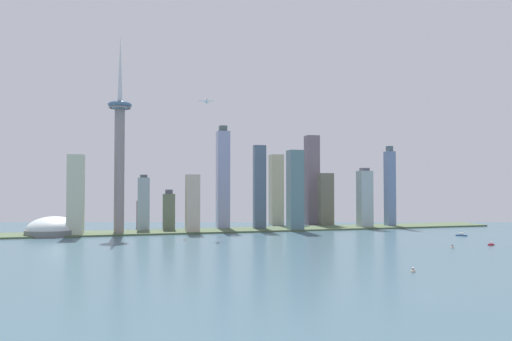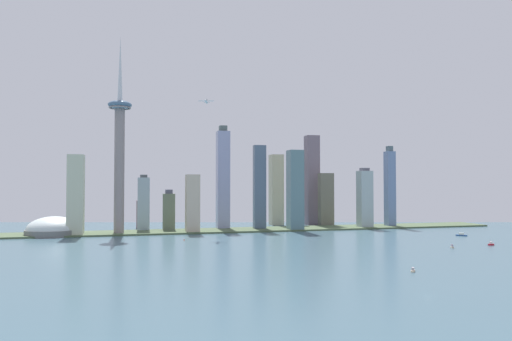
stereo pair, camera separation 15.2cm
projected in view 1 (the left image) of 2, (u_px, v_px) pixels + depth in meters
name	position (u px, v px, depth m)	size (l,w,h in m)	color
ground_plane	(428.00, 296.00, 339.12)	(6000.00, 6000.00, 0.00)	#3F5D6B
waterfront_pier	(255.00, 230.00, 822.17)	(901.31, 74.51, 2.77)	#4B5E3F
observation_tower	(120.00, 143.00, 759.11)	(38.02, 38.02, 322.87)	gray
stadium_dome	(54.00, 230.00, 739.48)	(84.96, 84.96, 40.35)	slate
skyscraper_0	(295.00, 190.00, 820.22)	(24.76, 25.91, 140.50)	slate
skyscraper_1	(312.00, 180.00, 941.35)	(24.83, 25.38, 178.61)	slate
skyscraper_2	(76.00, 195.00, 734.22)	(24.13, 27.66, 127.22)	beige
skyscraper_3	(141.00, 213.00, 865.81)	(17.00, 16.51, 60.79)	gray
skyscraper_4	(365.00, 199.00, 867.47)	(24.10, 21.78, 111.08)	#A2B4B5
skyscraper_5	(260.00, 187.00, 833.76)	(21.44, 13.07, 150.32)	slate
skyscraper_6	(298.00, 209.00, 908.40)	(15.13, 17.84, 81.24)	#88A3AD
skyscraper_7	(193.00, 204.00, 780.52)	(22.05, 27.36, 97.02)	#C3B39B
skyscraper_8	(223.00, 179.00, 843.27)	(22.36, 21.94, 186.33)	#9399C0
skyscraper_9	(326.00, 200.00, 907.09)	(26.80, 17.31, 102.34)	#6C6757
skyscraper_10	(276.00, 190.00, 938.04)	(24.27, 26.84, 140.08)	#C3B792
skyscraper_11	(169.00, 212.00, 811.47)	(20.11, 18.34, 71.72)	#65715B
skyscraper_12	(144.00, 204.00, 804.01)	(20.14, 12.26, 97.22)	#98ADB7
skyscraper_13	(390.00, 188.00, 892.71)	(16.44, 17.08, 153.67)	#687FA9
boat_0	(461.00, 235.00, 734.25)	(14.47, 15.90, 4.62)	navy
boat_1	(491.00, 244.00, 619.86)	(8.99, 4.49, 10.06)	#B21827
boat_2	(452.00, 247.00, 594.61)	(4.47, 7.29, 4.84)	beige
boat_4	(413.00, 270.00, 432.94)	(7.67, 8.53, 3.91)	beige
channel_buoy_1	(184.00, 240.00, 674.89)	(1.83, 1.83, 2.20)	#E54C19
airplane	(206.00, 101.00, 780.55)	(25.74, 24.63, 7.76)	silver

